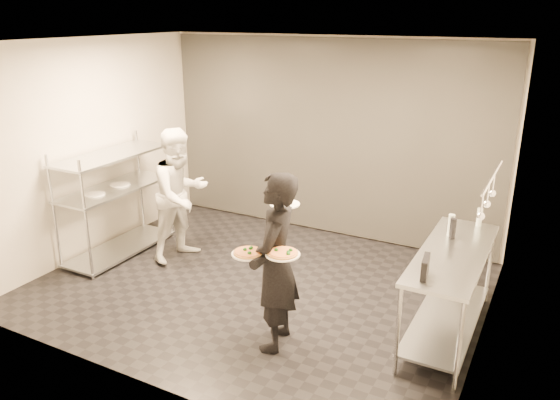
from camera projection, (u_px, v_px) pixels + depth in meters
The scene contains 13 objects.
room_shell at pixel (302, 151), 7.00m from camera, with size 5.00×4.00×2.80m.
pass_rack at pixel (116, 198), 7.17m from camera, with size 0.60×1.60×1.50m.
prep_counter at pixel (450, 279), 5.31m from camera, with size 0.60×1.80×0.92m.
utensil_rail at pixel (489, 193), 4.90m from camera, with size 0.07×1.20×0.31m.
waiter at pixel (276, 263), 5.08m from camera, with size 0.64×0.42×1.75m, color black.
chef at pixel (181, 195), 6.99m from camera, with size 0.84×0.66×1.73m, color silver.
pizza_plate_near at pixel (248, 253), 4.89m from camera, with size 0.30×0.30×0.05m.
pizza_plate_far at pixel (283, 253), 4.80m from camera, with size 0.31×0.31×0.05m.
salad_plate at pixel (285, 202), 5.15m from camera, with size 0.29×0.29×0.07m.
pos_monitor at pixel (425, 267), 4.69m from camera, with size 0.05×0.25×0.18m, color black.
bottle_green at pixel (451, 225), 5.55m from camera, with size 0.06×0.06×0.23m, color #97A597.
bottle_clear at pixel (479, 217), 5.80m from camera, with size 0.06×0.06×0.20m, color #97A597.
bottle_dark at pixel (453, 228), 5.48m from camera, with size 0.06×0.06×0.22m, color black.
Camera 1 is at (2.94, -4.99, 3.09)m, focal length 35.00 mm.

